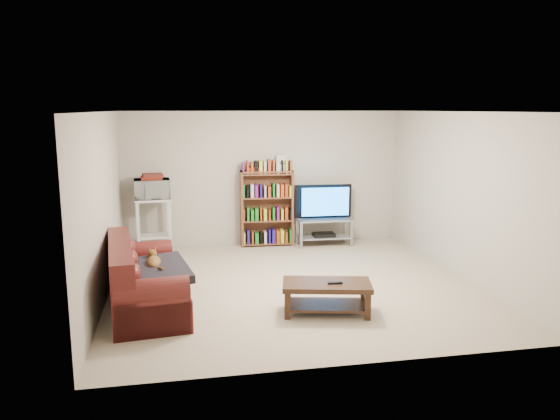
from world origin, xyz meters
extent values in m
plane|color=#C9B495|center=(0.00, 0.00, 0.00)|extent=(5.00, 5.00, 0.00)
plane|color=white|center=(0.00, 0.00, 2.40)|extent=(5.00, 5.00, 0.00)
plane|color=beige|center=(0.00, 2.50, 1.20)|extent=(5.00, 0.00, 5.00)
plane|color=beige|center=(0.00, -2.50, 1.20)|extent=(5.00, 0.00, 5.00)
plane|color=beige|center=(-2.50, 0.00, 1.20)|extent=(0.00, 5.00, 5.00)
plane|color=beige|center=(2.50, 0.00, 1.20)|extent=(0.00, 5.00, 5.00)
cube|color=#561916|center=(-1.96, -0.54, 0.19)|extent=(1.07, 2.05, 0.38)
cube|color=#561916|center=(-2.25, -0.57, 0.43)|extent=(0.48, 1.99, 0.82)
cube|color=#561916|center=(-1.86, -1.40, 0.25)|extent=(0.83, 0.33, 0.50)
cube|color=#561916|center=(-2.06, 0.32, 0.25)|extent=(0.83, 0.33, 0.50)
cube|color=black|center=(-1.85, -0.66, 0.51)|extent=(0.94, 1.12, 0.18)
cube|color=#321D11|center=(0.18, -1.13, 0.35)|extent=(1.15, 0.75, 0.06)
cube|color=#321D11|center=(0.18, -1.13, 0.10)|extent=(1.03, 0.67, 0.03)
cube|color=#321D11|center=(-0.32, -1.23, 0.16)|extent=(0.08, 0.08, 0.32)
cube|color=#321D11|center=(0.59, -1.44, 0.16)|extent=(0.08, 0.08, 0.32)
cube|color=#321D11|center=(-0.23, -0.83, 0.16)|extent=(0.08, 0.08, 0.32)
cube|color=#321D11|center=(0.68, -1.04, 0.16)|extent=(0.08, 0.08, 0.32)
cube|color=black|center=(0.26, -1.20, 0.40)|extent=(0.18, 0.06, 0.02)
cube|color=#999EA3|center=(1.04, 2.12, 0.47)|extent=(0.99, 0.47, 0.03)
cube|color=#999EA3|center=(1.04, 2.12, 0.15)|extent=(0.94, 0.45, 0.02)
cube|color=gray|center=(0.58, 1.95, 0.24)|extent=(0.05, 0.05, 0.49)
cube|color=gray|center=(1.49, 1.92, 0.24)|extent=(0.05, 0.05, 0.49)
cube|color=gray|center=(0.59, 2.33, 0.24)|extent=(0.05, 0.05, 0.49)
cube|color=gray|center=(1.50, 2.30, 0.24)|extent=(0.05, 0.05, 0.49)
imported|color=black|center=(1.04, 2.12, 0.79)|extent=(1.05, 0.17, 0.61)
cube|color=black|center=(1.04, 2.12, 0.19)|extent=(0.40, 0.29, 0.06)
cube|color=brown|center=(-0.42, 2.32, 0.68)|extent=(0.06, 0.29, 1.36)
cube|color=brown|center=(0.47, 2.28, 0.68)|extent=(0.06, 0.29, 1.36)
cube|color=brown|center=(0.02, 2.30, 1.34)|extent=(0.95, 0.34, 0.03)
cube|color=maroon|center=(-0.18, 2.31, 1.39)|extent=(0.28, 0.22, 0.07)
cube|color=silver|center=(-1.96, 2.11, 0.93)|extent=(0.63, 0.48, 0.04)
cube|color=silver|center=(-1.96, 2.11, 0.30)|extent=(0.57, 0.44, 0.03)
cube|color=silver|center=(-2.20, 1.91, 0.46)|extent=(0.05, 0.05, 0.91)
cube|color=silver|center=(-1.69, 1.96, 0.46)|extent=(0.05, 0.05, 0.91)
cube|color=silver|center=(-2.23, 2.26, 0.46)|extent=(0.05, 0.05, 0.91)
cube|color=silver|center=(-1.72, 2.31, 0.46)|extent=(0.05, 0.05, 0.91)
imported|color=silver|center=(-1.96, 2.11, 1.11)|extent=(0.62, 0.45, 0.32)
cube|color=maroon|center=(-1.96, 2.11, 1.30)|extent=(0.37, 0.33, 0.05)
camera|label=1|loc=(-1.56, -7.19, 2.44)|focal=35.00mm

